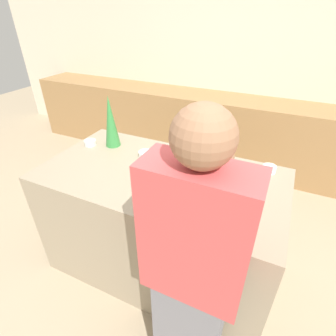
{
  "coord_description": "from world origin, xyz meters",
  "views": [
    {
      "loc": [
        0.7,
        -1.37,
        1.92
      ],
      "look_at": [
        0.06,
        0.0,
        0.99
      ],
      "focal_mm": 28.0,
      "sensor_mm": 36.0,
      "label": 1
    }
  ],
  "objects": [
    {
      "name": "wall_back",
      "position": [
        0.0,
        2.28,
        1.3
      ],
      "size": [
        8.0,
        0.05,
        2.6
      ],
      "color": "beige",
      "rests_on": "ground_plane"
    },
    {
      "name": "candy_bowl_near_tray_right",
      "position": [
        -0.73,
        0.14,
        0.95
      ],
      "size": [
        0.1,
        0.1,
        0.04
      ],
      "color": "silver",
      "rests_on": "kitchen_island"
    },
    {
      "name": "candy_bowl_center_rear",
      "position": [
        0.37,
        0.21,
        0.96
      ],
      "size": [
        0.12,
        0.12,
        0.05
      ],
      "color": "silver",
      "rests_on": "kitchen_island"
    },
    {
      "name": "back_cabinet_block",
      "position": [
        0.0,
        1.95,
        0.46
      ],
      "size": [
        6.0,
        0.6,
        0.93
      ],
      "color": "#9E7547",
      "rests_on": "ground_plane"
    },
    {
      "name": "decorative_tree",
      "position": [
        -0.55,
        0.23,
        1.14
      ],
      "size": [
        0.12,
        0.12,
        0.42
      ],
      "color": "#33843D",
      "rests_on": "kitchen_island"
    },
    {
      "name": "person",
      "position": [
        0.48,
        -0.64,
        0.87
      ],
      "size": [
        0.44,
        0.55,
        1.68
      ],
      "color": "slate",
      "rests_on": "ground_plane"
    },
    {
      "name": "gingerbread_house",
      "position": [
        0.12,
        -0.04,
        1.03
      ],
      "size": [
        0.2,
        0.14,
        0.23
      ],
      "color": "#5B2D14",
      "rests_on": "baking_tray"
    },
    {
      "name": "baking_tray",
      "position": [
        0.12,
        -0.04,
        0.93
      ],
      "size": [
        0.47,
        0.28,
        0.01
      ],
      "color": "#9E9EA8",
      "rests_on": "kitchen_island"
    },
    {
      "name": "ground_plane",
      "position": [
        0.0,
        0.0,
        0.0
      ],
      "size": [
        12.0,
        12.0,
        0.0
      ],
      "primitive_type": "plane",
      "color": "tan"
    },
    {
      "name": "candy_bowl_far_right",
      "position": [
        0.54,
        0.16,
        0.96
      ],
      "size": [
        0.12,
        0.12,
        0.05
      ],
      "color": "white",
      "rests_on": "kitchen_island"
    },
    {
      "name": "candy_bowl_near_tray_left",
      "position": [
        0.68,
        0.34,
        0.95
      ],
      "size": [
        0.09,
        0.09,
        0.05
      ],
      "color": "white",
      "rests_on": "kitchen_island"
    },
    {
      "name": "candy_bowl_behind_tray",
      "position": [
        -0.22,
        0.18,
        0.95
      ],
      "size": [
        0.11,
        0.11,
        0.04
      ],
      "color": "white",
      "rests_on": "kitchen_island"
    },
    {
      "name": "kitchen_island",
      "position": [
        0.0,
        0.0,
        0.46
      ],
      "size": [
        1.71,
        0.92,
        0.93
      ],
      "color": "gray",
      "rests_on": "ground_plane"
    }
  ]
}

